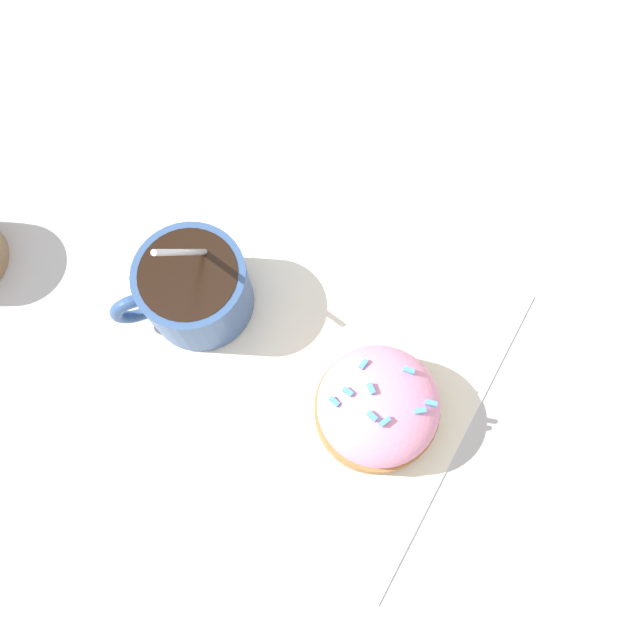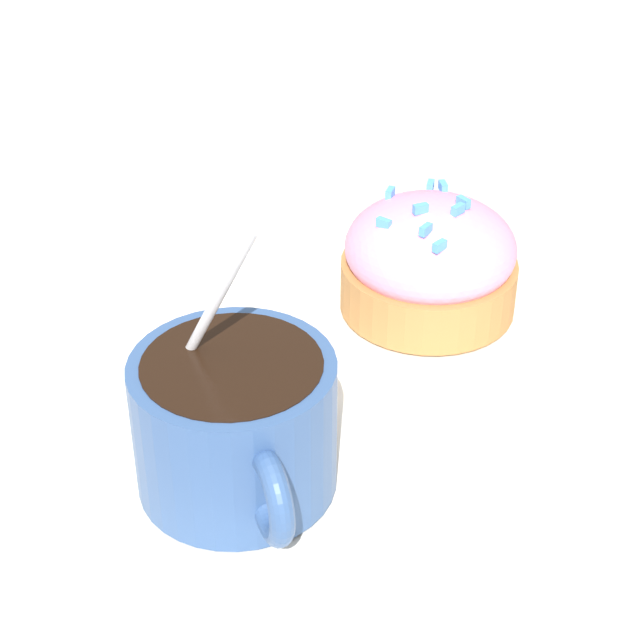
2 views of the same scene
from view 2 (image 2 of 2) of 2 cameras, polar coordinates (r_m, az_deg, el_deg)
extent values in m
plane|color=#B2B2B7|center=(0.48, 0.14, -3.33)|extent=(3.00, 3.00, 0.00)
cube|color=white|center=(0.47, 0.14, -3.18)|extent=(0.28, 0.25, 0.00)
cylinder|color=#335184|center=(0.40, -4.56, -5.57)|extent=(0.08, 0.08, 0.06)
cylinder|color=black|center=(0.39, -4.71, -2.92)|extent=(0.07, 0.07, 0.01)
torus|color=#335184|center=(0.37, -2.68, -9.40)|extent=(0.03, 0.03, 0.04)
ellipsoid|color=silver|center=(0.41, -2.24, -8.54)|extent=(0.02, 0.02, 0.01)
cylinder|color=silver|center=(0.39, -6.54, -0.81)|extent=(0.01, 0.06, 0.11)
cylinder|color=#B2753D|center=(0.52, 5.78, 1.91)|extent=(0.08, 0.08, 0.02)
ellipsoid|color=pink|center=(0.51, 5.91, 3.86)|extent=(0.08, 0.08, 0.04)
cube|color=#4C99EA|center=(0.49, 5.39, 5.94)|extent=(0.01, 0.01, 0.00)
cube|color=#4C99EA|center=(0.50, 7.66, 6.25)|extent=(0.01, 0.01, 0.00)
cube|color=#4C99EA|center=(0.49, 3.07, 5.27)|extent=(0.00, 0.01, 0.00)
cube|color=#4C99EA|center=(0.49, 7.37, 5.87)|extent=(0.01, 0.00, 0.00)
cube|color=#4C99EA|center=(0.52, 6.58, 7.08)|extent=(0.01, 0.01, 0.00)
cube|color=#4C99EA|center=(0.53, 6.02, 7.11)|extent=(0.01, 0.01, 0.00)
cube|color=#4C99EA|center=(0.51, 3.76, 6.77)|extent=(0.01, 0.00, 0.00)
cube|color=#4C99EA|center=(0.48, 5.66, 4.82)|extent=(0.01, 0.00, 0.00)
cube|color=#4C99EA|center=(0.47, 6.40, 3.95)|extent=(0.01, 0.00, 0.00)
camera|label=1|loc=(0.44, 26.25, 52.00)|focal=35.00mm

